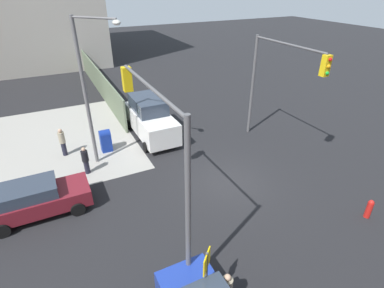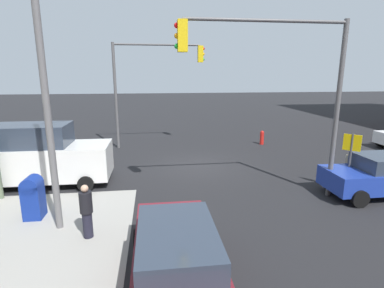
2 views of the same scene
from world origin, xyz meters
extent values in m
plane|color=black|center=(0.00, 0.00, 0.00)|extent=(120.00, 120.00, 0.00)
cube|color=#9E9B93|center=(9.00, 9.00, 0.01)|extent=(12.00, 12.00, 0.01)
cube|color=#607056|center=(17.37, 3.20, 1.20)|extent=(18.74, 0.12, 2.40)
cylinder|color=#59595B|center=(-4.50, 4.50, 3.25)|extent=(0.18, 0.18, 6.50)
cylinder|color=#59595B|center=(-1.65, 4.50, 6.38)|extent=(5.71, 0.12, 0.12)
cube|color=yellow|center=(1.21, 4.50, 5.85)|extent=(0.32, 0.36, 1.00)
sphere|color=red|center=(1.39, 4.50, 6.17)|extent=(0.18, 0.18, 0.18)
sphere|color=orange|center=(1.39, 4.50, 5.85)|extent=(0.18, 0.18, 0.18)
sphere|color=green|center=(1.39, 4.50, 5.53)|extent=(0.18, 0.18, 0.18)
cylinder|color=#59595B|center=(4.50, -4.50, 3.25)|extent=(0.18, 0.18, 6.50)
cylinder|color=#59595B|center=(1.84, -4.50, 6.38)|extent=(5.32, 0.12, 0.12)
cube|color=yellow|center=(-0.82, -4.50, 5.85)|extent=(0.32, 0.36, 1.00)
sphere|color=red|center=(-1.00, -4.50, 6.17)|extent=(0.18, 0.18, 0.18)
sphere|color=orange|center=(-1.00, -4.50, 5.85)|extent=(0.18, 0.18, 0.18)
sphere|color=green|center=(-1.00, -4.50, 5.53)|extent=(0.18, 0.18, 0.18)
cylinder|color=slate|center=(5.20, 5.80, 4.00)|extent=(0.20, 0.20, 8.00)
cylinder|color=slate|center=(4.33, 4.97, 7.90)|extent=(1.80, 1.73, 0.10)
ellipsoid|color=silver|center=(3.46, 4.14, 7.75)|extent=(0.56, 0.36, 0.24)
cylinder|color=#4C4C4C|center=(-5.40, 4.32, 1.20)|extent=(0.08, 0.08, 2.40)
cube|color=yellow|center=(-5.40, 4.32, 2.05)|extent=(0.48, 0.48, 0.64)
cube|color=navy|center=(6.20, 5.00, 0.57)|extent=(0.56, 0.64, 1.15)
cylinder|color=navy|center=(6.20, 5.00, 1.15)|extent=(0.56, 0.64, 0.56)
cylinder|color=red|center=(-5.00, -4.20, 0.40)|extent=(0.26, 0.26, 0.80)
sphere|color=red|center=(-5.00, -4.20, 0.82)|extent=(0.24, 0.24, 0.24)
cube|color=maroon|center=(1.82, 8.94, 0.70)|extent=(1.80, 4.41, 0.75)
cube|color=#2D3847|center=(1.82, 9.29, 1.35)|extent=(1.58, 2.47, 0.55)
cylinder|color=black|center=(2.72, 7.44, 0.32)|extent=(0.22, 0.64, 0.64)
cylinder|color=black|center=(0.92, 7.44, 0.32)|extent=(0.22, 0.64, 0.64)
cylinder|color=black|center=(2.72, 10.44, 0.32)|extent=(0.22, 0.64, 0.64)
cylinder|color=black|center=(0.92, 10.44, 0.32)|extent=(0.22, 0.64, 0.64)
cylinder|color=black|center=(-4.98, 3.87, 0.32)|extent=(0.64, 0.22, 0.64)
cube|color=white|center=(6.85, 1.80, 1.02)|extent=(5.40, 2.10, 1.40)
cube|color=#2D3847|center=(7.28, 1.80, 2.17)|extent=(3.02, 1.85, 0.90)
cylinder|color=black|center=(5.01, 0.75, 0.32)|extent=(0.64, 0.22, 0.64)
cylinder|color=black|center=(5.01, 2.85, 0.32)|extent=(0.64, 0.22, 0.64)
cylinder|color=black|center=(8.68, 0.75, 0.32)|extent=(0.64, 0.22, 0.64)
cylinder|color=black|center=(8.68, 2.85, 0.32)|extent=(0.64, 0.22, 0.64)
cylinder|color=black|center=(4.20, 6.50, 1.09)|extent=(0.36, 0.36, 0.62)
sphere|color=tan|center=(4.20, 6.50, 1.51)|extent=(0.21, 0.21, 0.21)
cylinder|color=#1E1E2D|center=(4.20, 6.50, 0.39)|extent=(0.28, 0.28, 0.78)
cylinder|color=#9E937A|center=(-5.80, 3.80, 1.08)|extent=(0.36, 0.36, 0.61)
sphere|color=tan|center=(-5.80, 3.80, 1.49)|extent=(0.21, 0.21, 0.21)
cylinder|color=#9E937A|center=(6.80, 7.40, 1.20)|extent=(0.36, 0.36, 0.68)
sphere|color=tan|center=(6.80, 7.40, 1.66)|extent=(0.23, 0.23, 0.23)
cylinder|color=#1E1E2D|center=(6.80, 7.40, 0.43)|extent=(0.28, 0.28, 0.86)
camera|label=1|loc=(-10.68, 7.43, 9.44)|focal=28.00mm
camera|label=2|loc=(2.23, 14.72, 4.65)|focal=28.00mm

